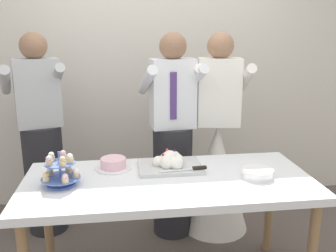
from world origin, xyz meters
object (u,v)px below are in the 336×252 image
person_guest (42,146)px  cupcake_stand (60,171)px  round_cake (113,164)px  person_bride (216,164)px  plate_stack (257,173)px  main_cake_tray (170,163)px  dessert_table (169,190)px  person_groom (173,148)px

person_guest → cupcake_stand: bearing=-72.4°
round_cake → person_guest: person_guest is taller
person_bride → person_guest: (-1.43, 0.15, 0.16)m
cupcake_stand → plate_stack: 1.21m
main_cake_tray → round_cake: bearing=173.1°
person_bride → person_guest: 1.45m
dessert_table → person_guest: person_guest is taller
cupcake_stand → person_groom: 1.06m
plate_stack → person_groom: 0.86m
dessert_table → person_guest: 1.28m
person_guest → dessert_table: bearing=-43.1°
person_bride → person_guest: same height
person_bride → cupcake_stand: bearing=-147.6°
dessert_table → plate_stack: (0.55, -0.05, 0.10)m
main_cake_tray → dessert_table: bearing=-101.3°
person_groom → person_guest: (-1.06, 0.17, 0.00)m
main_cake_tray → person_groom: person_groom is taller
dessert_table → cupcake_stand: size_ratio=7.83×
plate_stack → person_guest: size_ratio=0.12×
dessert_table → plate_stack: bearing=-5.3°
main_cake_tray → person_guest: bearing=144.0°
person_groom → person_guest: same height
main_cake_tray → plate_stack: (0.52, -0.22, -0.01)m
person_guest → plate_stack: bearing=-31.9°
round_cake → person_groom: size_ratio=0.14×
dessert_table → round_cake: size_ratio=7.50×
dessert_table → person_groom: (0.13, 0.70, 0.05)m
dessert_table → plate_stack: 0.57m
dessert_table → round_cake: (-0.34, 0.22, 0.11)m
cupcake_stand → person_guest: (-0.28, 0.88, -0.12)m
cupcake_stand → round_cake: 0.39m
dessert_table → person_bride: person_bride is taller
cupcake_stand → person_bride: person_bride is taller
round_cake → person_bride: 1.01m
plate_stack → person_groom: (-0.43, 0.75, -0.06)m
plate_stack → person_groom: bearing=119.8°
cupcake_stand → person_guest: size_ratio=0.14×
cupcake_stand → round_cake: size_ratio=0.96×
main_cake_tray → round_cake: (-0.38, 0.05, -0.01)m
plate_stack → person_bride: bearing=93.8°
main_cake_tray → plate_stack: 0.57m
dessert_table → person_bride: size_ratio=1.08×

